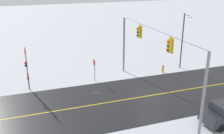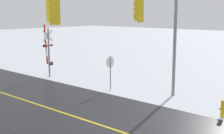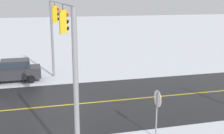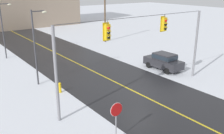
% 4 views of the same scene
% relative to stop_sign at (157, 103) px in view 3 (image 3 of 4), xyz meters
% --- Properties ---
extents(ground_plane, '(160.00, 160.00, 0.00)m').
position_rel_stop_sign_xyz_m(ground_plane, '(5.37, 3.97, -1.71)').
color(ground_plane, silver).
extents(signal_span, '(14.20, 0.47, 6.22)m').
position_rel_stop_sign_xyz_m(signal_span, '(5.24, 3.96, 2.36)').
color(signal_span, gray).
rests_on(signal_span, ground).
extents(stop_sign, '(0.80, 0.09, 2.35)m').
position_rel_stop_sign_xyz_m(stop_sign, '(0.00, 0.00, 0.00)').
color(stop_sign, gray).
rests_on(stop_sign, ground).
extents(parked_car_charcoal, '(1.89, 4.23, 1.74)m').
position_rel_stop_sign_xyz_m(parked_car_charcoal, '(11.57, 7.04, -0.76)').
color(parked_car_charcoal, '#2D2D33').
rests_on(parked_car_charcoal, ground).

